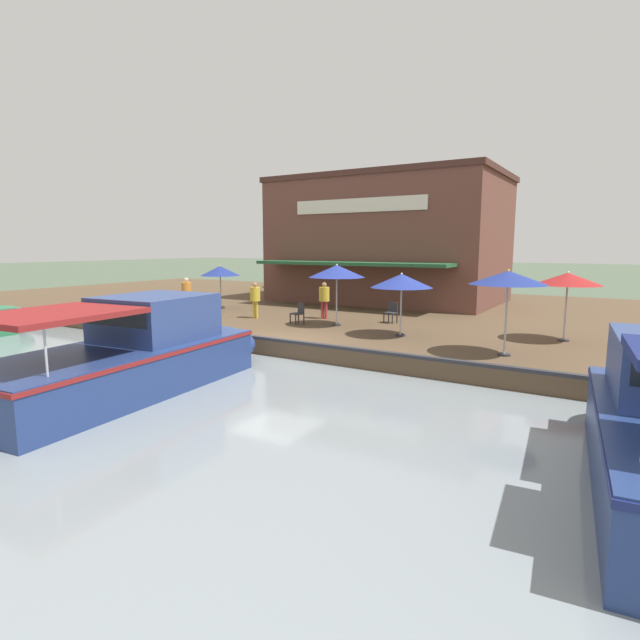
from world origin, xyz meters
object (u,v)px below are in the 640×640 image
Objects in this scene: cafe_chair_under_first_umbrella at (298,312)px; person_mid_patio at (255,296)px; person_near_entrance at (324,296)px; tree_downstream_bank at (324,231)px; patio_umbrella_mid_patio_right at (402,281)px; waterfront_restaurant at (389,240)px; patio_umbrella_far_corner at (220,271)px; cafe_chair_far_corner_seat at (391,311)px; mooring_post at (137,312)px; patio_umbrella_near_quay_edge at (337,271)px; motorboat_distant_upstream at (146,353)px; patio_umbrella_by_entrance at (508,278)px; patio_umbrella_mid_patio_left at (568,279)px; person_at_quay_edge at (187,291)px; tree_behind_restaurant at (341,227)px; cafe_chair_mid_patio at (202,303)px.

person_mid_patio is (-0.36, -2.55, 0.51)m from cafe_chair_under_first_umbrella.
cafe_chair_under_first_umbrella is 0.53× the size of person_near_entrance.
tree_downstream_bank is at bearing -148.58° from person_near_entrance.
waterfront_restaurant is at bearing -153.76° from patio_umbrella_mid_patio_right.
cafe_chair_far_corner_seat is (-0.17, 9.35, -1.45)m from patio_umbrella_far_corner.
mooring_post is (3.29, -5.86, -0.03)m from cafe_chair_under_first_umbrella.
person_mid_patio is at bearing -89.55° from patio_umbrella_near_quay_edge.
waterfront_restaurant is 18.67m from motorboat_distant_upstream.
patio_umbrella_by_entrance is at bearing 43.67° from tree_downstream_bank.
mooring_post is at bearing -58.25° from cafe_chair_far_corner_seat.
mooring_post is at bearing -84.13° from patio_umbrella_by_entrance.
patio_umbrella_mid_patio_left is 9.97m from cafe_chair_under_first_umbrella.
cafe_chair_under_first_umbrella is 0.50× the size of person_at_quay_edge.
person_mid_patio is (-0.82, -7.23, -0.98)m from patio_umbrella_mid_patio_right.
person_mid_patio is (-2.18, -11.04, -1.29)m from patio_umbrella_by_entrance.
person_at_quay_edge is at bearing -87.33° from patio_umbrella_near_quay_edge.
patio_umbrella_mid_patio_right reaches higher than patio_umbrella_far_corner.
patio_umbrella_mid_patio_left is 13.45m from motorboat_distant_upstream.
tree_behind_restaurant is (-13.97, -3.54, 3.52)m from person_mid_patio.
tree_downstream_bank is at bearing -136.33° from patio_umbrella_by_entrance.
tree_downstream_bank reaches higher than patio_umbrella_mid_patio_right.
person_mid_patio is at bearing 137.92° from mooring_post.
patio_umbrella_mid_patio_left is 6.81m from cafe_chair_far_corner_seat.
person_near_entrance is (0.28, 6.35, -0.93)m from patio_umbrella_far_corner.
tree_downstream_bank reaches higher than patio_umbrella_near_quay_edge.
person_at_quay_edge is (2.08, -0.24, -0.87)m from patio_umbrella_far_corner.
cafe_chair_far_corner_seat is 0.96× the size of mooring_post.
cafe_chair_under_first_umbrella is (0.40, -1.57, -1.71)m from patio_umbrella_near_quay_edge.
patio_umbrella_far_corner is 12.36m from motorboat_distant_upstream.
tree_downstream_bank reaches higher than patio_umbrella_by_entrance.
tree_behind_restaurant is at bearing -179.24° from mooring_post.
patio_umbrella_by_entrance is at bearing 37.00° from waterfront_restaurant.
patio_umbrella_mid_patio_right is 4.06m from patio_umbrella_by_entrance.
motorboat_distant_upstream is at bearing 33.55° from patio_umbrella_far_corner.
cafe_chair_mid_patio is (0.02, -7.39, -1.71)m from patio_umbrella_near_quay_edge.
patio_umbrella_mid_patio_left is 1.39× the size of person_at_quay_edge.
patio_umbrella_by_entrance is 9.20m from person_near_entrance.
cafe_chair_mid_patio is 0.93m from person_at_quay_edge.
cafe_chair_mid_patio is 14.53m from tree_behind_restaurant.
mooring_post is at bearing -49.53° from person_near_entrance.
patio_umbrella_far_corner is at bearing -115.38° from person_mid_patio.
patio_umbrella_near_quay_edge reaches higher than cafe_chair_mid_patio.
tree_behind_restaurant is at bearing -165.79° from person_mid_patio.
person_at_quay_edge is (10.22, -5.85, -2.47)m from waterfront_restaurant.
mooring_post is at bearing 7.92° from tree_downstream_bank.
patio_umbrella_mid_patio_right is 21.26m from tree_downstream_bank.
waterfront_restaurant is 14.85m from mooring_post.
tree_downstream_bank is at bearing -170.49° from patio_umbrella_far_corner.
patio_umbrella_mid_patio_right is 5.44m from patio_umbrella_mid_patio_left.
mooring_post is at bearing 0.76° from tree_behind_restaurant.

